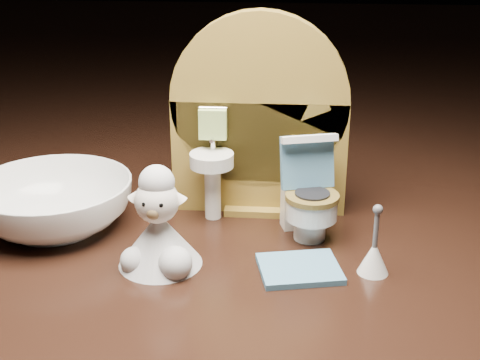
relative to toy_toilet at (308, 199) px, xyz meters
name	(u,v)px	position (x,y,z in m)	size (l,w,h in m)	color
backdrop_panel	(258,127)	(-0.04, 0.04, 0.04)	(0.13, 0.05, 0.15)	olive
toy_toilet	(308,199)	(0.00, 0.00, 0.00)	(0.04, 0.05, 0.07)	white
bath_mat	(299,269)	(0.00, -0.05, -0.02)	(0.05, 0.04, 0.00)	teal
toilet_brush	(374,255)	(0.04, -0.05, -0.01)	(0.02, 0.02, 0.05)	white
plush_lamb	(159,231)	(-0.10, -0.05, 0.00)	(0.05, 0.05, 0.07)	silver
ceramic_bowl	(54,204)	(-0.18, 0.00, -0.01)	(0.11, 0.11, 0.04)	white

